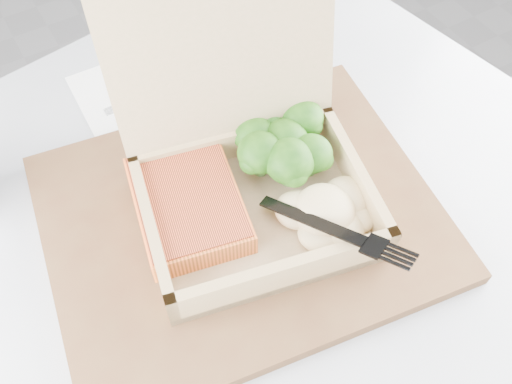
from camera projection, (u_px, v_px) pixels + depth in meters
floor at (106, 215)px, 1.43m from camera, size 4.00×4.00×0.00m
cafe_table at (261, 317)px, 0.71m from camera, size 0.88×0.88×0.72m
serving_tray at (241, 217)px, 0.57m from camera, size 0.42×0.35×0.02m
takeout_container at (246, 162)px, 0.54m from camera, size 0.25×0.24×0.20m
salmon_fillet at (188, 205)px, 0.54m from camera, size 0.12×0.14×0.03m
broccoli_pile at (285, 145)px, 0.57m from camera, size 0.11×0.11×0.04m
mashed_potatoes at (324, 210)px, 0.53m from camera, size 0.09×0.08×0.03m
plastic_fork at (292, 209)px, 0.52m from camera, size 0.08×0.15×0.03m
receipt at (121, 107)px, 0.66m from camera, size 0.09×0.16×0.00m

